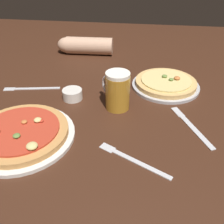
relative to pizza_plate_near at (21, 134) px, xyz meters
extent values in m
cube|color=#3D2114|center=(0.26, 0.15, -0.03)|extent=(2.40, 2.40, 0.03)
cylinder|color=silver|center=(0.00, 0.00, -0.01)|extent=(0.33, 0.33, 0.01)
cylinder|color=tan|center=(0.00, 0.00, 0.00)|extent=(0.29, 0.29, 0.02)
cylinder|color=#B73823|center=(0.00, 0.00, 0.02)|extent=(0.24, 0.24, 0.01)
ellipsoid|color=#DBC67A|center=(0.07, -0.08, 0.03)|extent=(0.03, 0.03, 0.02)
ellipsoid|color=#B73823|center=(0.05, 0.04, 0.02)|extent=(0.02, 0.02, 0.01)
ellipsoid|color=#DBC67A|center=(0.04, 0.04, 0.03)|extent=(0.02, 0.02, 0.01)
ellipsoid|color=#C67038|center=(0.00, 0.03, 0.02)|extent=(0.02, 0.02, 0.01)
ellipsoid|color=olive|center=(0.01, -0.04, 0.02)|extent=(0.02, 0.02, 0.01)
cylinder|color=#B2B2B7|center=(0.46, 0.39, -0.01)|extent=(0.28, 0.28, 0.01)
cylinder|color=tan|center=(0.46, 0.39, 0.00)|extent=(0.25, 0.25, 0.02)
cylinder|color=#DBC67A|center=(0.46, 0.39, 0.02)|extent=(0.21, 0.21, 0.01)
ellipsoid|color=#C67038|center=(0.50, 0.40, 0.03)|extent=(0.03, 0.03, 0.01)
ellipsoid|color=olive|center=(0.45, 0.41, 0.02)|extent=(0.02, 0.02, 0.01)
ellipsoid|color=olive|center=(0.47, 0.38, 0.02)|extent=(0.02, 0.02, 0.01)
cylinder|color=#B27A23|center=(0.27, 0.21, 0.05)|extent=(0.09, 0.09, 0.13)
cylinder|color=white|center=(0.27, 0.21, 0.12)|extent=(0.09, 0.09, 0.01)
torus|color=silver|center=(0.24, 0.25, 0.05)|extent=(0.06, 0.07, 0.08)
cylinder|color=silver|center=(0.10, 0.25, 0.00)|extent=(0.08, 0.08, 0.04)
cube|color=silver|center=(0.37, -0.06, -0.01)|extent=(0.18, 0.10, 0.01)
cube|color=silver|center=(0.27, -0.01, -0.01)|extent=(0.05, 0.04, 0.00)
cube|color=silver|center=(0.54, 0.11, -0.01)|extent=(0.10, 0.18, 0.01)
cube|color=silver|center=(0.49, 0.21, -0.01)|extent=(0.05, 0.06, 0.00)
cube|color=silver|center=(-0.07, 0.31, -0.01)|extent=(0.19, 0.05, 0.01)
cube|color=silver|center=(-0.18, 0.29, -0.01)|extent=(0.05, 0.03, 0.00)
cylinder|color=tan|center=(0.07, 0.72, 0.03)|extent=(0.25, 0.10, 0.09)
ellipsoid|color=tan|center=(-0.06, 0.71, 0.03)|extent=(0.10, 0.08, 0.08)
camera|label=1|loc=(0.36, -0.56, 0.49)|focal=40.47mm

